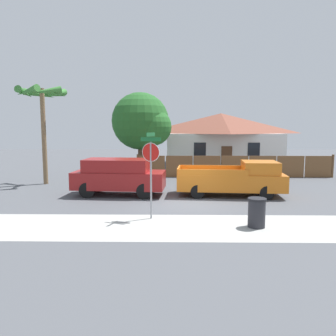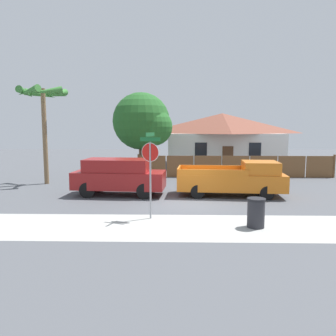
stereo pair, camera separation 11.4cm
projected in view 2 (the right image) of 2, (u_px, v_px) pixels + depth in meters
The scene contains 10 objects.
ground_plane at pixel (186, 204), 15.19m from camera, with size 80.00×80.00×0.00m, color #4C4F54.
sidewalk_strip at pixel (189, 227), 11.61m from camera, with size 36.00×3.20×0.01m.
wooden_fence at pixel (236, 167), 23.28m from camera, with size 13.98×0.12×1.64m.
house at pixel (222, 139), 30.77m from camera, with size 10.76×7.96×4.87m.
oak_tree at pixel (144, 123), 24.42m from camera, with size 4.49×4.27×6.15m.
palm_tree at pixel (43, 101), 20.08m from camera, with size 2.93×3.15×5.99m.
red_suv at pixel (119, 176), 17.03m from camera, with size 4.82×2.27×1.90m.
orange_pickup at pixel (235, 179), 16.89m from camera, with size 5.56×2.44×1.80m.
stop_sign at pixel (150, 161), 12.45m from camera, with size 0.79×0.71×3.32m.
trash_bin at pixel (256, 213), 11.51m from camera, with size 0.64×0.64×1.04m.
Camera 2 is at (-0.48, -14.89, 3.48)m, focal length 35.00 mm.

